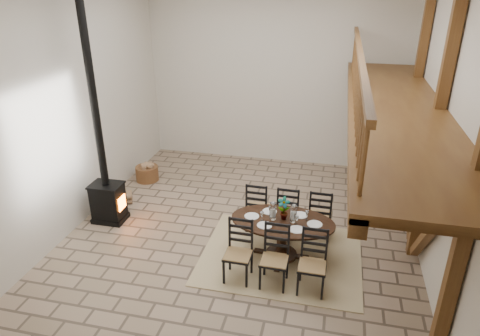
% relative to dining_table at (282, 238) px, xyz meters
% --- Properties ---
extents(ground, '(8.00, 8.00, 0.00)m').
position_rel_dining_table_xyz_m(ground, '(-0.93, 0.68, -0.42)').
color(ground, '#907760').
rests_on(ground, ground).
extents(room_shell, '(7.02, 8.02, 5.01)m').
position_rel_dining_table_xyz_m(room_shell, '(0.26, 0.68, 2.60)').
color(room_shell, beige).
rests_on(room_shell, ground).
extents(rug, '(3.00, 2.50, 0.02)m').
position_rel_dining_table_xyz_m(rug, '(-0.00, -0.00, -0.41)').
color(rug, tan).
rests_on(rug, ground).
extents(dining_table, '(1.96, 2.18, 1.25)m').
position_rel_dining_table_xyz_m(dining_table, '(0.00, 0.00, 0.00)').
color(dining_table, black).
rests_on(dining_table, ground).
extents(wood_stove, '(0.69, 0.53, 5.00)m').
position_rel_dining_table_xyz_m(wood_stove, '(-3.85, 0.48, 0.70)').
color(wood_stove, black).
rests_on(wood_stove, ground).
extents(log_basket, '(0.59, 0.59, 0.49)m').
position_rel_dining_table_xyz_m(log_basket, '(-3.90, 2.55, -0.21)').
color(log_basket, brown).
rests_on(log_basket, ground).
extents(log_stack, '(0.46, 0.46, 0.23)m').
position_rel_dining_table_xyz_m(log_stack, '(-3.93, 1.31, -0.30)').
color(log_stack, '#A47D5B').
rests_on(log_stack, ground).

